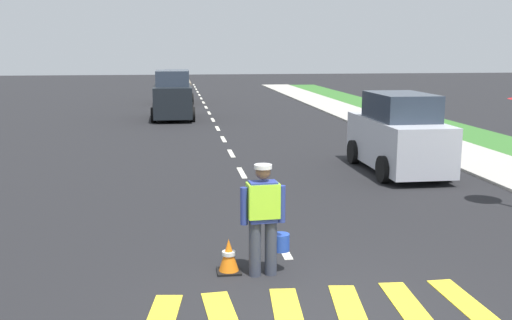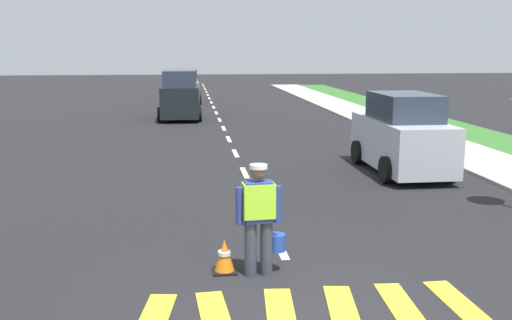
{
  "view_description": "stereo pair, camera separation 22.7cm",
  "coord_description": "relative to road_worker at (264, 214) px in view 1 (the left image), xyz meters",
  "views": [
    {
      "loc": [
        -1.73,
        -6.77,
        3.31
      ],
      "look_at": [
        -0.15,
        4.77,
        1.1
      ],
      "focal_mm": 41.49,
      "sensor_mm": 36.0,
      "label": 1
    },
    {
      "loc": [
        -1.51,
        -6.79,
        3.31
      ],
      "look_at": [
        -0.15,
        4.77,
        1.1
      ],
      "focal_mm": 41.49,
      "sensor_mm": 36.0,
      "label": 2
    }
  ],
  "objects": [
    {
      "name": "traffic_cone_near",
      "position": [
        -0.51,
        0.16,
        -0.68
      ],
      "size": [
        0.36,
        0.36,
        0.52
      ],
      "color": "black",
      "rests_on": "ground"
    },
    {
      "name": "road_worker",
      "position": [
        0.0,
        0.0,
        0.0
      ],
      "size": [
        0.76,
        0.41,
        1.67
      ],
      "color": "#383D4C",
      "rests_on": "ground"
    },
    {
      "name": "car_parked_curbside",
      "position": [
        4.69,
        6.86,
        0.06
      ],
      "size": [
        1.87,
        4.08,
        2.13
      ],
      "color": "silver",
      "rests_on": "ground"
    },
    {
      "name": "car_oncoming_second",
      "position": [
        -1.35,
        20.02,
        0.13
      ],
      "size": [
        1.98,
        4.18,
        2.27
      ],
      "color": "black",
      "rests_on": "ground"
    },
    {
      "name": "sidewalk_right",
      "position": [
        7.68,
        8.55,
        -0.93
      ],
      "size": [
        2.4,
        72.0,
        0.14
      ],
      "primitive_type": "cube",
      "color": "#B2ADA3",
      "rests_on": "ground"
    },
    {
      "name": "lane_center_line",
      "position": [
        0.48,
        23.75,
        -0.93
      ],
      "size": [
        0.14,
        46.4,
        0.01
      ],
      "color": "silver",
      "rests_on": "ground"
    },
    {
      "name": "car_oncoming_third",
      "position": [
        -1.11,
        28.25,
        0.0
      ],
      "size": [
        1.9,
        4.04,
        2.01
      ],
      "color": "gray",
      "rests_on": "ground"
    },
    {
      "name": "ground_plane",
      "position": [
        0.48,
        19.55,
        -0.93
      ],
      "size": [
        96.0,
        96.0,
        0.0
      ],
      "primitive_type": "plane",
      "color": "black"
    },
    {
      "name": "crosswalk_stripes",
      "position": [
        0.48,
        -1.53,
        -0.92
      ],
      "size": [
        4.51,
        1.93,
        0.01
      ],
      "color": "yellow",
      "rests_on": "ground"
    }
  ]
}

